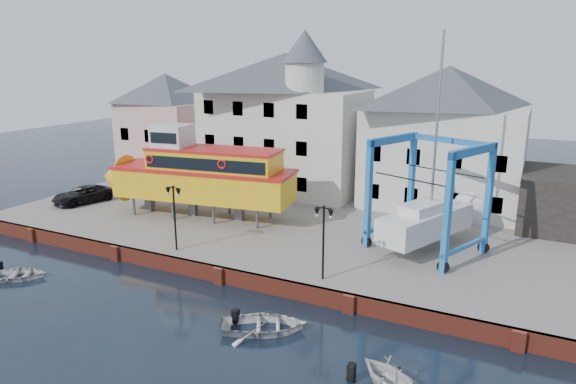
% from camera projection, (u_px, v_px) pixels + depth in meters
% --- Properties ---
extents(ground, '(140.00, 140.00, 0.00)m').
position_uv_depth(ground, '(220.00, 283.00, 29.94)').
color(ground, '#18222D').
rests_on(ground, ground).
extents(hardstanding, '(44.00, 22.00, 1.00)m').
position_uv_depth(hardstanding, '(299.00, 223.00, 39.35)').
color(hardstanding, slate).
rests_on(hardstanding, ground).
extents(quay_wall, '(44.00, 0.47, 1.00)m').
position_uv_depth(quay_wall, '(220.00, 275.00, 29.91)').
color(quay_wall, maroon).
rests_on(quay_wall, ground).
extents(building_pink, '(8.00, 7.00, 10.30)m').
position_uv_depth(building_pink, '(168.00, 126.00, 51.73)').
color(building_pink, '#C99691').
rests_on(building_pink, hardstanding).
extents(building_white_main, '(14.00, 8.30, 14.00)m').
position_uv_depth(building_white_main, '(286.00, 120.00, 46.13)').
color(building_white_main, beige).
rests_on(building_white_main, hardstanding).
extents(building_white_right, '(12.00, 8.00, 11.20)m').
position_uv_depth(building_white_right, '(444.00, 138.00, 40.88)').
color(building_white_right, beige).
rests_on(building_white_right, hardstanding).
extents(lamp_post_left, '(1.12, 0.32, 4.20)m').
position_uv_depth(lamp_post_left, '(174.00, 201.00, 31.65)').
color(lamp_post_left, black).
rests_on(lamp_post_left, hardstanding).
extents(lamp_post_right, '(1.12, 0.32, 4.20)m').
position_uv_depth(lamp_post_right, '(324.00, 224.00, 27.35)').
color(lamp_post_right, black).
rests_on(lamp_post_right, hardstanding).
extents(tour_boat, '(16.27, 5.89, 6.93)m').
position_uv_depth(tour_boat, '(192.00, 174.00, 38.74)').
color(tour_boat, '#59595E').
rests_on(tour_boat, hardstanding).
extents(travel_lift, '(7.59, 9.06, 13.37)m').
position_uv_depth(travel_lift, '(433.00, 213.00, 32.42)').
color(travel_lift, '#1A6FB1').
rests_on(travel_lift, hardstanding).
extents(van, '(3.48, 5.34, 1.37)m').
position_uv_depth(van, '(83.00, 195.00, 42.89)').
color(van, black).
rests_on(van, hardstanding).
extents(motorboat_b, '(5.04, 4.55, 0.86)m').
position_uv_depth(motorboat_b, '(264.00, 331.00, 24.72)').
color(motorboat_b, silver).
rests_on(motorboat_b, ground).
extents(motorboat_d, '(4.17, 3.83, 0.71)m').
position_uv_depth(motorboat_d, '(18.00, 278.00, 30.64)').
color(motorboat_d, silver).
rests_on(motorboat_d, ground).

